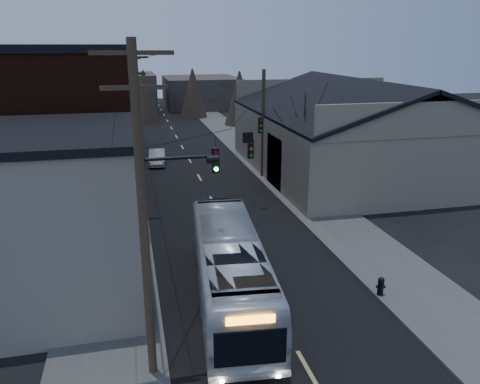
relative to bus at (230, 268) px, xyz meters
name	(u,v)px	position (x,y,z in m)	size (l,w,h in m)	color
road_surface	(193,166)	(1.59, 23.13, -1.52)	(9.00, 110.00, 0.02)	black
sidewalk_left	(117,169)	(-4.91, 23.13, -1.47)	(4.00, 110.00, 0.12)	#474744
sidewalk_right	(263,161)	(8.09, 23.13, -1.47)	(4.00, 110.00, 0.12)	#474744
building_clapboard	(40,220)	(-7.41, 2.13, 1.97)	(8.00, 8.00, 7.00)	gray
building_brick	(49,135)	(-8.41, 13.13, 3.47)	(10.00, 12.00, 10.00)	black
building_left_far	(82,120)	(-7.91, 29.13, 1.97)	(9.00, 14.00, 7.00)	#2E2A25
warehouse	(355,140)	(14.59, 18.13, 1.17)	(16.16, 20.60, 7.73)	#7D725B
building_far_left	(122,94)	(-4.41, 58.13, 1.47)	(10.00, 12.00, 6.00)	#2E2A25
building_far_right	(201,92)	(8.59, 63.13, 0.97)	(12.00, 14.00, 5.00)	#2E2A25
bare_tree	(303,145)	(8.09, 13.13, 2.07)	(0.40, 0.40, 7.20)	black
utility_lines	(159,122)	(-1.52, 17.27, 3.43)	(11.24, 45.28, 10.50)	#382B1E
bus	(230,268)	(0.00, 0.00, 0.00)	(2.57, 10.98, 3.06)	silver
parked_car	(157,157)	(-1.41, 24.35, -0.87)	(1.39, 4.00, 1.32)	#9A9EA1
fire_hydrant	(381,285)	(6.29, -1.17, -0.97)	(0.40, 0.28, 0.82)	black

